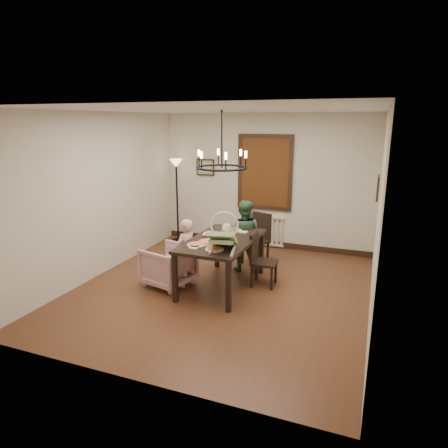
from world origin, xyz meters
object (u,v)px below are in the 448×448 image
Objects in this scene: armchair at (168,265)px; seated_man at (244,242)px; elderly_woman at (186,259)px; chair_far at (256,239)px; drinking_glass at (223,234)px; baby_bouncer at (223,237)px; chair_right at (264,259)px; floor_lamp at (177,202)px; dining_table at (222,244)px.

seated_man reaches higher than armchair.
armchair is at bearing -60.51° from elderly_woman.
drinking_glass is at bearing -80.01° from chair_far.
baby_bouncer is 4.71× the size of drinking_glass.
baby_bouncer is 0.60m from drinking_glass.
baby_bouncer reaches higher than drinking_glass.
armchair is 1.29m from baby_bouncer.
drinking_glass is (0.55, 0.23, 0.41)m from elderly_woman.
chair_right is 0.50× the size of floor_lamp.
elderly_woman reaches higher than chair_right.
armchair is 2.55m from floor_lamp.
drinking_glass is (-0.10, -0.78, 0.34)m from seated_man.
seated_man reaches higher than chair_far.
chair_far is 1.07m from chair_right.
drinking_glass reaches higher than chair_right.
chair_far is at bearing 77.36° from baby_bouncer.
armchair is 1.45m from seated_man.
armchair is at bearing -160.72° from drinking_glass.
floor_lamp reaches higher than elderly_woman.
dining_table is 2.90× the size of baby_bouncer.
floor_lamp is (-2.04, 0.76, 0.42)m from chair_far.
elderly_woman is 2.60m from floor_lamp.
floor_lamp is at bearing 115.85° from baby_bouncer.
elderly_woman is (-0.75, -1.45, -0.01)m from chair_far.
armchair is 5.74× the size of drinking_glass.
seated_man is at bearing -31.51° from floor_lamp.
chair_right is 3.06m from floor_lamp.
dining_table is at bearing -79.29° from chair_far.
floor_lamp is at bearing 133.18° from dining_table.
dining_table is 2.38× the size of armchair.
dining_table is 0.86m from seated_man.
seated_man reaches higher than chair_right.
seated_man is (0.95, 1.08, 0.21)m from armchair.
armchair is 0.41× the size of floor_lamp.
drinking_glass is (-0.19, -1.22, 0.39)m from chair_far.
baby_bouncer is 3.27m from floor_lamp.
drinking_glass is at bearing -46.89° from floor_lamp.
chair_right is 1.24× the size of armchair.
armchair is at bearing -163.49° from dining_table.
baby_bouncer is at bearing 84.46° from elderly_woman.
dining_table is 0.61m from baby_bouncer.
drinking_glass reaches higher than dining_table.
chair_right is (0.44, -0.97, -0.03)m from chair_far.
dining_table is 1.92× the size of chair_right.
chair_far is at bearing -20.41° from floor_lamp.
chair_far is at bearing 169.63° from elderly_woman.
dining_table is 1.86× the size of elderly_woman.
chair_far is 2.22m from floor_lamp.
seated_man is (-0.09, -0.44, 0.06)m from chair_far.
drinking_glass is at bearing 108.98° from chair_right.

